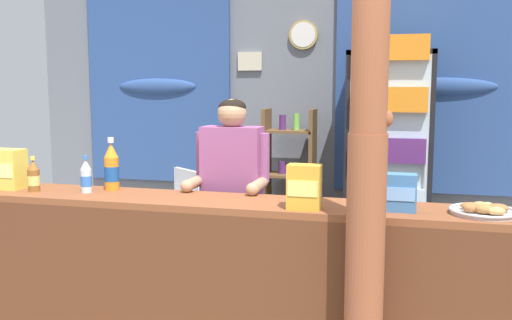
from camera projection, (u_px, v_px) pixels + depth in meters
ground_plane at (255, 308)px, 4.05m from camera, size 7.40×7.40×0.00m
back_wall_curtained at (300, 102)px, 5.49m from camera, size 5.54×0.22×2.78m
stall_counter at (235, 267)px, 3.22m from camera, size 3.30×0.45×0.93m
timber_post at (368, 145)px, 2.70m from camera, size 0.21×0.19×2.73m
drink_fridge at (389, 145)px, 4.82m from camera, size 0.71×0.68×1.99m
bottle_shelf_rack at (289, 179)px, 5.29m from camera, size 0.48×0.28×1.38m
plastic_lawn_chair at (176, 213)px, 4.91m from camera, size 0.62×0.62×0.86m
shopkeeper at (232, 183)px, 3.73m from camera, size 0.50×0.42×1.51m
soda_bottle_orange_soda at (112, 168)px, 3.59m from camera, size 0.09×0.09×0.34m
soda_bottle_water at (86, 177)px, 3.51m from camera, size 0.07×0.07×0.23m
soda_bottle_iced_tea at (34, 176)px, 3.55m from camera, size 0.08×0.08×0.22m
snack_box_instant_noodle at (6, 169)px, 3.64m from camera, size 0.22×0.15×0.26m
snack_box_choco_powder at (304, 187)px, 3.03m from camera, size 0.18×0.11×0.24m
snack_box_biscuit at (398, 192)px, 2.99m from camera, size 0.19×0.11×0.20m
pastry_tray at (484, 210)px, 2.91m from camera, size 0.35×0.35×0.07m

